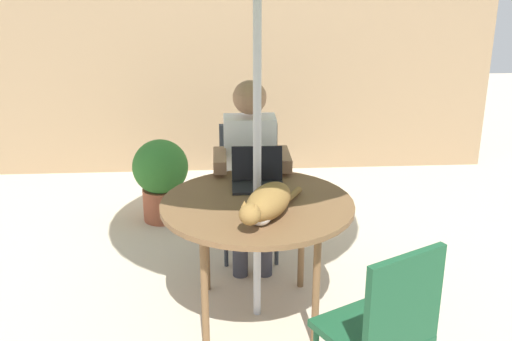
% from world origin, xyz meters
% --- Properties ---
extents(ground_plane, '(14.00, 14.00, 0.00)m').
position_xyz_m(ground_plane, '(0.00, 0.00, 0.00)').
color(ground_plane, beige).
extents(fence_back, '(4.70, 0.08, 1.77)m').
position_xyz_m(fence_back, '(0.00, 2.54, 0.89)').
color(fence_back, '#937756').
rests_on(fence_back, ground).
extents(patio_table, '(1.07, 1.07, 0.71)m').
position_xyz_m(patio_table, '(0.00, 0.00, 0.66)').
color(patio_table, brown).
rests_on(patio_table, ground).
extents(chair_occupied, '(0.40, 0.40, 0.89)m').
position_xyz_m(chair_occupied, '(0.00, 0.84, 0.53)').
color(chair_occupied, '#33383F').
rests_on(chair_occupied, ground).
extents(chair_empty, '(0.54, 0.54, 0.89)m').
position_xyz_m(chair_empty, '(0.49, -0.92, 0.53)').
color(chair_empty, '#194C2D').
rests_on(chair_empty, ground).
extents(person_seated, '(0.48, 0.48, 1.23)m').
position_xyz_m(person_seated, '(0.00, 0.69, 0.70)').
color(person_seated, white).
rests_on(person_seated, ground).
extents(laptop, '(0.30, 0.26, 0.21)m').
position_xyz_m(laptop, '(0.02, 0.27, 0.77)').
color(laptop, black).
rests_on(laptop, patio_table).
extents(cat, '(0.39, 0.58, 0.17)m').
position_xyz_m(cat, '(0.03, -0.22, 0.79)').
color(cat, olive).
rests_on(cat, patio_table).
extents(potted_plant_near_fence, '(0.43, 0.43, 0.65)m').
position_xyz_m(potted_plant_near_fence, '(-0.66, 1.39, 0.37)').
color(potted_plant_near_fence, '#9E5138').
rests_on(potted_plant_near_fence, ground).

